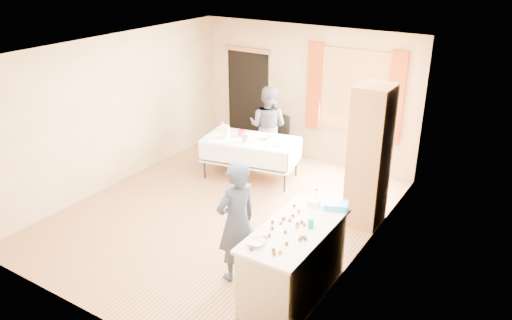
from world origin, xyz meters
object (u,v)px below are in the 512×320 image
Objects in this scene: chair at (278,148)px; woman at (268,126)px; counter at (294,261)px; cabinet at (370,157)px; girl at (237,222)px; party_table at (251,155)px.

woman is (-0.10, -0.23, 0.50)m from chair.
chair is at bearing -121.44° from woman.
counter is 4.07m from chair.
chair is (-2.30, 1.31, -0.80)m from cabinet.
girl is at bearing -174.05° from counter.
party_table is 1.17× the size of woman.
woman is at bearing 82.32° from party_table.
counter is 3.38m from party_table.
girl is (-0.87, -2.19, -0.28)m from cabinet.
cabinet is 1.38× the size of counter.
woman reaches higher than counter.
counter is 0.98× the size of girl.
cabinet is at bearing 87.29° from counter.
cabinet reaches higher than counter.
chair is (-2.20, 3.43, -0.17)m from counter.
girl reaches higher than counter.
chair is at bearing 150.23° from cabinet.
woman is (-0.05, 0.68, 0.33)m from party_table.
woman is at bearing -136.09° from girl.
chair reaches higher than counter.
chair is at bearing 75.18° from party_table.
girl is at bearing -45.62° from chair.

